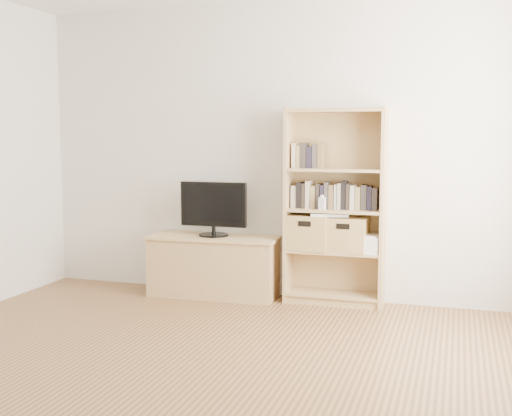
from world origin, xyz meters
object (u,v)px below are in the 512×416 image
at_px(baby_monitor, 322,204).
at_px(basket_left, 309,232).
at_px(bookshelf, 335,207).
at_px(laptop, 330,214).
at_px(basket_right, 346,234).
at_px(tv_stand, 214,267).
at_px(television, 214,209).

xyz_separation_m(baby_monitor, basket_left, (-0.13, 0.09, -0.26)).
xyz_separation_m(bookshelf, laptop, (-0.04, -0.02, -0.06)).
bearing_deg(bookshelf, basket_right, -2.60).
relative_size(tv_stand, basket_right, 3.24).
bearing_deg(baby_monitor, television, -169.17).
bearing_deg(basket_right, baby_monitor, -153.12).
relative_size(bookshelf, laptop, 5.34).
bearing_deg(television, laptop, 2.98).
xyz_separation_m(basket_left, laptop, (0.19, -0.01, 0.16)).
bearing_deg(television, bookshelf, 4.02).
relative_size(tv_stand, television, 1.85).
height_order(television, basket_right, television).
relative_size(bookshelf, baby_monitor, 16.02).
bearing_deg(baby_monitor, tv_stand, -169.17).
height_order(bookshelf, basket_left, bookshelf).
distance_m(basket_left, laptop, 0.25).
relative_size(bookshelf, basket_right, 4.78).
relative_size(bookshelf, basket_left, 4.63).
bearing_deg(laptop, bookshelf, 19.89).
xyz_separation_m(baby_monitor, basket_right, (0.19, 0.09, -0.26)).
xyz_separation_m(bookshelf, basket_right, (0.10, -0.00, -0.23)).
bearing_deg(basket_left, basket_right, 1.70).
relative_size(basket_right, laptop, 1.12).
bearing_deg(bookshelf, laptop, -151.12).
height_order(tv_stand, bookshelf, bookshelf).
xyz_separation_m(tv_stand, television, (0.00, 0.00, 0.53)).
bearing_deg(basket_left, tv_stand, -175.08).
relative_size(television, basket_left, 1.70).
distance_m(basket_right, laptop, 0.22).
bearing_deg(baby_monitor, basket_left, 158.99).
distance_m(tv_stand, television, 0.53).
relative_size(baby_monitor, basket_left, 0.29).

